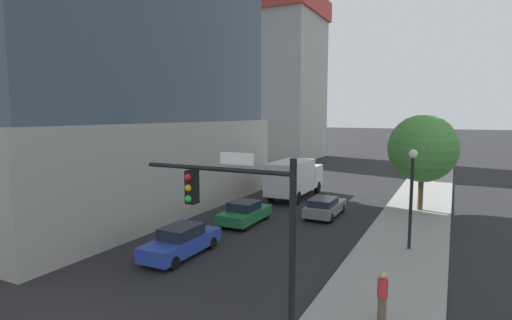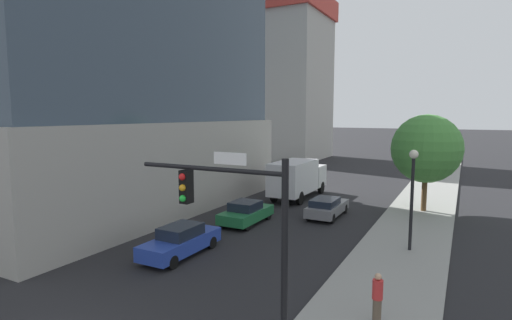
% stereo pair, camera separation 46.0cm
% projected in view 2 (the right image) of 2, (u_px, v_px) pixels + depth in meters
% --- Properties ---
extents(sidewalk, '(4.37, 120.00, 0.15)m').
position_uv_depth(sidewalk, '(414.00, 225.00, 24.75)').
color(sidewalk, gray).
rests_on(sidewalk, ground).
extents(construction_building, '(13.67, 16.27, 31.51)m').
position_uv_depth(construction_building, '(282.00, 71.00, 62.41)').
color(construction_building, '#B2AFA8').
rests_on(construction_building, ground).
extents(traffic_light_pole, '(5.16, 0.48, 5.65)m').
position_uv_depth(traffic_light_pole, '(234.00, 212.00, 11.81)').
color(traffic_light_pole, black).
rests_on(traffic_light_pole, sidewalk).
extents(street_lamp, '(0.44, 0.44, 5.04)m').
position_uv_depth(street_lamp, '(413.00, 184.00, 19.65)').
color(street_lamp, black).
rests_on(street_lamp, sidewalk).
extents(street_tree, '(4.75, 4.75, 6.77)m').
position_uv_depth(street_tree, '(426.00, 149.00, 27.67)').
color(street_tree, brown).
rests_on(street_tree, sidewalk).
extents(car_gray, '(1.80, 4.37, 1.35)m').
position_uv_depth(car_gray, '(327.00, 207.00, 26.93)').
color(car_gray, slate).
rests_on(car_gray, ground).
extents(car_blue, '(1.73, 4.61, 1.51)m').
position_uv_depth(car_blue, '(181.00, 241.00, 19.58)').
color(car_blue, '#233D9E').
rests_on(car_blue, ground).
extents(car_green, '(1.93, 4.18, 1.44)m').
position_uv_depth(car_green, '(246.00, 213.00, 25.35)').
color(car_green, '#1E6638').
rests_on(car_green, ground).
extents(box_truck, '(2.45, 7.42, 3.15)m').
position_uv_depth(box_truck, '(297.00, 177.00, 32.86)').
color(box_truck, silver).
rests_on(box_truck, ground).
extents(pedestrian_red_shirt, '(0.34, 0.34, 1.69)m').
position_uv_depth(pedestrian_red_shirt, '(377.00, 298.00, 12.89)').
color(pedestrian_red_shirt, brown).
rests_on(pedestrian_red_shirt, sidewalk).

